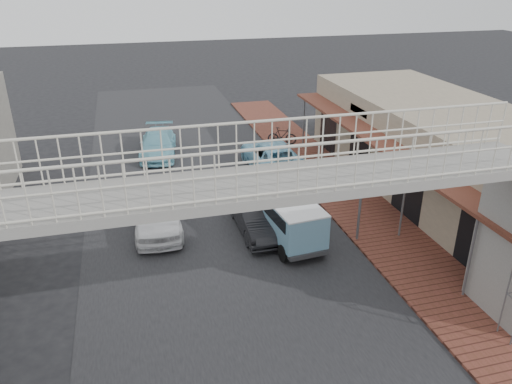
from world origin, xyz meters
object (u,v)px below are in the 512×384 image
white_hatchback (157,212)px  angkot_van (290,216)px  dark_sedan (256,214)px  angkot_far (158,143)px  angkot_curb (273,156)px  arrow_sign (379,178)px  motorcycle_near (322,181)px  motorcycle_far (282,136)px

white_hatchback → angkot_van: (4.73, -2.37, 0.36)m
white_hatchback → dark_sedan: bearing=-13.2°
angkot_far → angkot_curb: bearing=-26.8°
angkot_curb → angkot_van: (-1.56, -7.36, 0.39)m
angkot_far → arrow_sign: arrow_sign is taller
angkot_curb → motorcycle_near: size_ratio=3.25×
angkot_curb → arrow_sign: (1.73, -7.85, 1.77)m
dark_sedan → angkot_far: size_ratio=0.92×
dark_sedan → angkot_van: (0.96, -1.27, 0.43)m
dark_sedan → arrow_sign: arrow_sign is taller
angkot_van → motorcycle_near: 5.11m
dark_sedan → angkot_far: bearing=106.3°
angkot_curb → motorcycle_far: size_ratio=3.13×
angkot_far → arrow_sign: bearing=-50.3°
angkot_curb → motorcycle_near: (1.43, -3.26, -0.21)m
dark_sedan → angkot_curb: angkot_curb is taller
arrow_sign → angkot_van: bearing=161.0°
angkot_van → motorcycle_far: 11.35m
angkot_curb → angkot_van: size_ratio=1.40×
angkot_far → motorcycle_near: angkot_far is taller
angkot_van → motorcycle_far: size_ratio=2.23×
angkot_far → angkot_van: size_ratio=1.22×
motorcycle_near → white_hatchback: bearing=104.8°
motorcycle_near → motorcycle_far: size_ratio=0.96×
angkot_far → motorcycle_near: 9.94m
angkot_curb → arrow_sign: size_ratio=1.77×
motorcycle_near → arrow_sign: size_ratio=0.55×
angkot_van → motorcycle_near: size_ratio=2.32×
white_hatchback → dark_sedan: size_ratio=1.07×
motorcycle_far → angkot_curb: bearing=176.7°
dark_sedan → motorcycle_near: 4.86m
angkot_curb → dark_sedan: bearing=66.4°
angkot_far → dark_sedan: bearing=-65.3°
angkot_far → arrow_sign: 13.87m
dark_sedan → motorcycle_far: 10.47m
dark_sedan → motorcycle_near: bearing=35.0°
white_hatchback → angkot_curb: (6.30, 4.99, -0.04)m
angkot_curb → angkot_far: size_ratio=1.15×
white_hatchback → angkot_far: 8.85m
motorcycle_near → angkot_far: bearing=46.7°
white_hatchback → motorcycle_near: white_hatchback is taller
angkot_curb → arrow_sign: 8.23m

